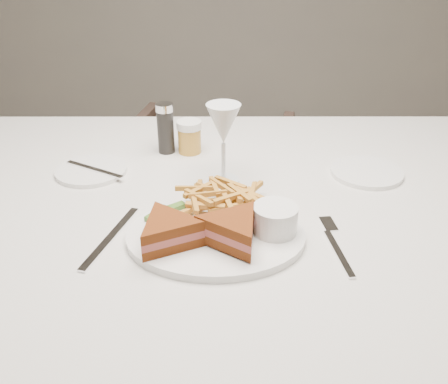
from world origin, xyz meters
The scene contains 3 objects.
table centered at (0.13, 0.17, 0.38)m, with size 1.47×0.98×0.75m, color silver.
chair_far centered at (0.05, 0.99, 0.32)m, with size 0.62×0.58×0.64m, color #4C382E.
table_setting centered at (0.12, 0.13, 0.79)m, with size 0.78×0.61×0.18m.
Camera 1 is at (0.15, -0.71, 1.26)m, focal length 40.00 mm.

